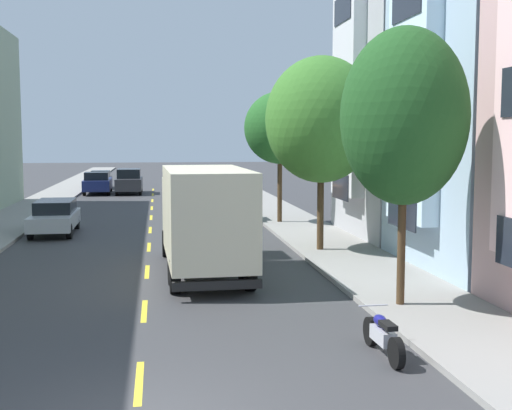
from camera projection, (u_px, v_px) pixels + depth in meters
name	position (u px, v px, depth m)	size (l,w,h in m)	color
ground_plane	(152.00, 212.00, 39.50)	(160.00, 160.00, 0.00)	#38383A
sidewalk_left	(19.00, 216.00, 36.50)	(3.20, 120.00, 0.14)	gray
sidewalk_right	(276.00, 212.00, 38.55)	(3.20, 120.00, 0.14)	gray
lane_centerline_dashes	(151.00, 223.00, 34.08)	(0.14, 47.20, 0.01)	yellow
townhouse_third_dove_grey	(466.00, 94.00, 29.25)	(10.87, 7.17, 12.84)	#A8A8AD
street_tree_nearest	(404.00, 117.00, 16.53)	(3.15, 3.15, 6.89)	#47331E
street_tree_second	(321.00, 120.00, 24.86)	(4.16, 4.16, 7.18)	#47331E
street_tree_third	(280.00, 128.00, 33.22)	(3.55, 3.55, 6.46)	#47331E
delivery_box_truck	(204.00, 214.00, 21.29)	(2.60, 8.08, 3.39)	beige
parked_pickup_navy	(98.00, 183.00, 51.93)	(2.12, 5.35, 1.73)	navy
parked_pickup_orange	(218.00, 189.00, 46.12)	(2.04, 5.31, 1.73)	orange
parked_wagon_teal	(201.00, 176.00, 61.65)	(1.96, 4.75, 1.50)	#195B60
parked_hatchback_forest	(233.00, 206.00, 35.00)	(1.82, 4.03, 1.50)	#194C28
parked_wagon_silver	(55.00, 216.00, 30.35)	(1.89, 4.73, 1.50)	#B2B5BA
parked_hatchback_black	(100.00, 179.00, 57.62)	(1.76, 4.01, 1.50)	black
moving_charcoal_sedan	(129.00, 181.00, 52.07)	(1.95, 4.80, 1.93)	#333338
parked_motorcycle	(383.00, 336.00, 13.32)	(0.62, 2.05, 0.90)	black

